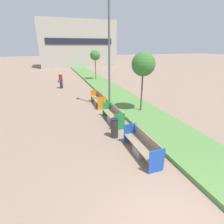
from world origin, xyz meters
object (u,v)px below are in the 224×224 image
object	(u,v)px
bench_blue_frame	(142,147)
sapling_tree_near	(143,64)
bench_green_frame	(113,116)
sapling_tree_far	(95,56)
bench_orange_frame	(98,100)
litter_bin	(115,128)
pedestrian_walking	(61,81)
street_lamp_post	(109,45)

from	to	relation	value
bench_blue_frame	sapling_tree_near	size ratio (longest dim) A/B	0.58
bench_green_frame	sapling_tree_far	xyz separation A→B (m)	(2.31, 13.54, 2.83)
bench_orange_frame	litter_bin	bearing A→B (deg)	-96.12
bench_green_frame	bench_orange_frame	world-z (taller)	same
sapling_tree_near	pedestrian_walking	bearing A→B (deg)	116.14
bench_orange_frame	street_lamp_post	size ratio (longest dim) A/B	0.28
bench_blue_frame	litter_bin	bearing A→B (deg)	107.20
bench_blue_frame	bench_orange_frame	distance (m)	7.10
bench_green_frame	sapling_tree_near	xyz separation A→B (m)	(2.31, 0.89, 2.85)
bench_blue_frame	sapling_tree_near	xyz separation A→B (m)	(2.31, 4.51, 2.85)
pedestrian_walking	sapling_tree_near	bearing A→B (deg)	-63.86
litter_bin	sapling_tree_far	world-z (taller)	sapling_tree_far
bench_orange_frame	street_lamp_post	world-z (taller)	street_lamp_post
litter_bin	pedestrian_walking	bearing A→B (deg)	98.33
sapling_tree_near	sapling_tree_far	world-z (taller)	sapling_tree_near
street_lamp_post	sapling_tree_far	distance (m)	11.14
bench_blue_frame	bench_green_frame	distance (m)	3.62
bench_green_frame	sapling_tree_far	size ratio (longest dim) A/B	0.58
bench_orange_frame	street_lamp_post	xyz separation A→B (m)	(0.61, -0.89, 4.02)
sapling_tree_near	pedestrian_walking	xyz separation A→B (m)	(-4.65, 9.48, -2.38)
pedestrian_walking	litter_bin	bearing A→B (deg)	-81.67
bench_green_frame	pedestrian_walking	distance (m)	10.64
street_lamp_post	pedestrian_walking	bearing A→B (deg)	110.82
bench_blue_frame	sapling_tree_near	world-z (taller)	sapling_tree_near
bench_orange_frame	litter_bin	world-z (taller)	litter_bin
bench_orange_frame	litter_bin	xyz separation A→B (m)	(-0.57, -5.27, 0.13)
bench_green_frame	bench_orange_frame	xyz separation A→B (m)	(0.00, 3.48, 0.00)
pedestrian_walking	bench_green_frame	bearing A→B (deg)	-77.24
litter_bin	sapling_tree_far	size ratio (longest dim) A/B	0.26
bench_orange_frame	litter_bin	distance (m)	5.31
bench_orange_frame	sapling_tree_far	xyz separation A→B (m)	(2.31, 10.06, 2.83)
bench_blue_frame	bench_orange_frame	size ratio (longest dim) A/B	1.02
bench_green_frame	sapling_tree_near	distance (m)	3.78
litter_bin	street_lamp_post	world-z (taller)	street_lamp_post
sapling_tree_far	litter_bin	bearing A→B (deg)	-100.60
street_lamp_post	sapling_tree_far	world-z (taller)	street_lamp_post
street_lamp_post	pedestrian_walking	xyz separation A→B (m)	(-2.96, 7.78, -3.55)
bench_blue_frame	street_lamp_post	bearing A→B (deg)	84.40
bench_blue_frame	street_lamp_post	distance (m)	7.42
sapling_tree_near	litter_bin	bearing A→B (deg)	-136.93
bench_green_frame	bench_orange_frame	distance (m)	3.48
bench_orange_frame	pedestrian_walking	bearing A→B (deg)	108.81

